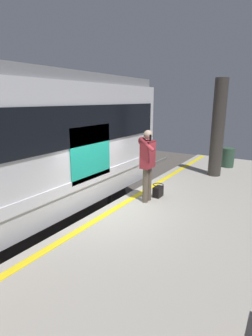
{
  "coord_description": "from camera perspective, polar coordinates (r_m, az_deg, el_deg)",
  "views": [
    {
      "loc": [
        4.93,
        3.63,
        3.51
      ],
      "look_at": [
        -0.36,
        0.3,
        1.88
      ],
      "focal_mm": 28.16,
      "sensor_mm": 36.0,
      "label": 1
    }
  ],
  "objects": [
    {
      "name": "track_rail_near",
      "position": [
        7.66,
        -10.76,
        -12.26
      ],
      "size": [
        18.8,
        0.08,
        0.16
      ],
      "primitive_type": "cube",
      "color": "slate",
      "rests_on": "ground"
    },
    {
      "name": "track_rail_far",
      "position": [
        8.62,
        -17.89,
        -9.57
      ],
      "size": [
        18.8,
        0.08,
        0.16
      ],
      "primitive_type": "cube",
      "color": "slate",
      "rests_on": "ground"
    },
    {
      "name": "safety_line",
      "position": [
        6.46,
        -1.73,
        -8.4
      ],
      "size": [
        14.17,
        0.16,
        0.01
      ],
      "primitive_type": "cube",
      "color": "yellow",
      "rests_on": "platform"
    },
    {
      "name": "platform",
      "position": [
        5.93,
        15.36,
        -16.58
      ],
      "size": [
        14.46,
        4.61,
        0.98
      ],
      "primitive_type": "cube",
      "color": "#9E998E",
      "rests_on": "ground"
    },
    {
      "name": "handbag",
      "position": [
        7.12,
        6.96,
        -4.98
      ],
      "size": [
        0.32,
        0.29,
        0.35
      ],
      "color": "black",
      "rests_on": "platform"
    },
    {
      "name": "trash_bin",
      "position": [
        10.86,
        21.19,
        2.12
      ],
      "size": [
        0.46,
        0.46,
        0.73
      ],
      "primitive_type": "cylinder",
      "color": "#2D4C38",
      "rests_on": "platform"
    },
    {
      "name": "ground_plane",
      "position": [
        7.06,
        -3.76,
        -15.24
      ],
      "size": [
        23.52,
        23.52,
        0.0
      ],
      "primitive_type": "plane",
      "color": "#4C4742"
    },
    {
      "name": "station_column",
      "position": [
        9.3,
        19.27,
        8.08
      ],
      "size": [
        0.43,
        0.43,
        3.2
      ],
      "primitive_type": "cylinder",
      "color": "#38332D",
      "rests_on": "platform"
    },
    {
      "name": "passenger",
      "position": [
        6.54,
        4.65,
        1.71
      ],
      "size": [
        0.57,
        0.55,
        1.82
      ],
      "color": "brown",
      "rests_on": "platform"
    }
  ]
}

